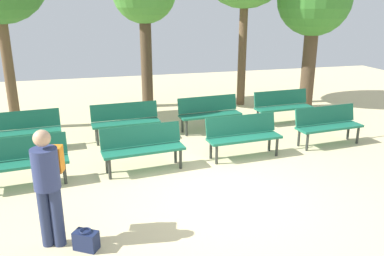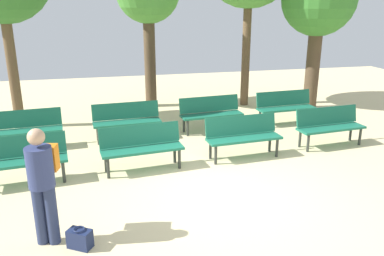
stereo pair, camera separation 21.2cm
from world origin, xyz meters
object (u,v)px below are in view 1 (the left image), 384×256
Objects in this scene: bench_r0_c1 at (143,145)px; bench_r0_c3 at (328,123)px; tree_2 at (314,1)px; handbag at (86,240)px; bench_r1_c0 at (23,129)px; bench_r1_c3 at (283,105)px; bench_r0_c0 at (21,159)px; visitor_with_backpack at (48,181)px; bench_r1_c2 at (209,111)px; bench_r0_c2 at (243,134)px; bench_r1_c1 at (126,119)px.

bench_r0_c3 is at bearing -1.04° from bench_r0_c1.
tree_2 is (5.67, 3.54, 2.70)m from bench_r0_c1.
handbag is at bearing -157.63° from bench_r0_c3.
bench_r1_c0 is 1.01× the size of bench_r1_c3.
bench_r0_c0 is 4.48× the size of handbag.
bench_r0_c3 and bench_r1_c3 have the same top height.
bench_r0_c3 is 0.99× the size of visitor_with_backpack.
bench_r1_c2 is 5.56m from visitor_with_backpack.
bench_r1_c2 is 4.46× the size of handbag.
bench_r0_c2 is 1.00× the size of bench_r1_c0.
bench_r1_c0 and bench_r1_c1 have the same top height.
handbag is at bearing 162.40° from visitor_with_backpack.
handbag is at bearing -105.96° from bench_r1_c1.
tree_2 reaches higher than bench_r0_c3.
visitor_with_backpack is at bearing -82.54° from bench_r1_c0.
bench_r1_c0 is at bearing -63.42° from visitor_with_backpack.
bench_r0_c3 is 0.37× the size of tree_2.
bench_r1_c3 is at bearing 41.44° from handbag.
visitor_with_backpack is at bearing 148.25° from handbag.
bench_r0_c0 and bench_r0_c2 have the same top height.
bench_r1_c1 is 6.61m from tree_2.
visitor_with_backpack is (-1.54, -2.20, 0.43)m from bench_r0_c1.
visitor_with_backpack reaches higher than bench_r0_c3.
bench_r1_c1 is (-2.30, 1.75, 0.00)m from bench_r0_c2.
bench_r0_c2 is at bearing -133.46° from visitor_with_backpack.
bench_r1_c3 is (-0.20, 1.84, 0.00)m from bench_r0_c3.
bench_r1_c3 is (4.30, 0.31, 0.00)m from bench_r1_c1.
handbag is (1.29, -4.20, -0.37)m from bench_r1_c0.
bench_r1_c2 is 2.15m from bench_r1_c3.
bench_r1_c2 is at bearing -157.89° from tree_2.
bench_r0_c0 is 1.00× the size of bench_r0_c3.
visitor_with_backpack is (-3.55, -4.26, 0.43)m from bench_r1_c2.
bench_r1_c0 is (-6.76, 1.38, 0.00)m from bench_r0_c3.
bench_r0_c0 is at bearing -163.25° from bench_r1_c3.
bench_r0_c3 is at bearing -112.51° from tree_2.
bench_r0_c2 and bench_r1_c0 have the same top height.
visitor_with_backpack reaches higher than bench_r0_c0.
bench_r0_c1 is 0.99× the size of visitor_with_backpack.
bench_r0_c3 is 1.85m from bench_r1_c3.
visitor_with_backpack is (0.87, -3.95, 0.43)m from bench_r1_c0.
visitor_with_backpack reaches higher than handbag.
bench_r1_c1 is 4.31m from bench_r1_c3.
visitor_with_backpack reaches higher than bench_r0_c1.
bench_r0_c2 is at bearing -1.86° from bench_r0_c1.
bench_r1_c0 is (-2.41, 1.75, 0.00)m from bench_r0_c1.
visitor_with_backpack is at bearing -112.08° from bench_r1_c1.
bench_r0_c1 is (2.19, 0.13, 0.00)m from bench_r0_c0.
handbag is at bearing -142.01° from bench_r1_c3.
tree_2 reaches higher than handbag.
bench_r0_c1 is at bearing -148.00° from tree_2.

